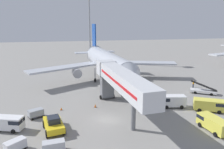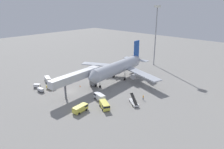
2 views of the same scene
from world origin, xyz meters
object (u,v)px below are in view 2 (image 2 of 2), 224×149
(jet_bridge, at_px, (78,77))
(safety_cone_alpha, at_px, (80,86))
(baggage_cart_near_left, at_px, (41,90))
(apron_light_mast, at_px, (156,26))
(service_van_rear_left, at_px, (105,105))
(service_van_mid_left, at_px, (99,96))
(airplane_at_gate, at_px, (118,67))
(ground_crew_worker_foreground, at_px, (143,97))
(service_van_outer_left, at_px, (81,108))
(service_van_mid_right, at_px, (48,79))
(belt_loader_truck, at_px, (134,102))
(safety_cone_bravo, at_px, (71,82))
(pushback_tug, at_px, (53,85))
(baggage_cart_near_center, at_px, (60,80))
(baggage_cart_near_right, at_px, (37,86))

(jet_bridge, bearing_deg, safety_cone_alpha, 137.65)
(baggage_cart_near_left, xyz_separation_m, apron_light_mast, (11.77, 60.23, 19.92))
(jet_bridge, xyz_separation_m, service_van_rear_left, (16.22, -2.71, -4.91))
(service_van_mid_left, distance_m, baggage_cart_near_left, 23.66)
(airplane_at_gate, height_order, ground_crew_worker_foreground, airplane_at_gate)
(service_van_rear_left, distance_m, service_van_mid_left, 6.58)
(baggage_cart_near_left, bearing_deg, apron_light_mast, 78.94)
(service_van_outer_left, height_order, service_van_rear_left, service_van_rear_left)
(baggage_cart_near_left, relative_size, ground_crew_worker_foreground, 1.54)
(service_van_mid_right, height_order, baggage_cart_near_left, service_van_mid_right)
(service_van_mid_left, height_order, service_van_mid_right, service_van_mid_left)
(jet_bridge, xyz_separation_m, safety_cone_alpha, (-3.79, 3.45, -5.80))
(jet_bridge, height_order, belt_loader_truck, jet_bridge)
(safety_cone_bravo, bearing_deg, pushback_tug, -97.26)
(apron_light_mast, bearing_deg, safety_cone_alpha, -95.74)
(baggage_cart_near_left, xyz_separation_m, baggage_cart_near_center, (-3.37, 10.92, -0.01))
(pushback_tug, bearing_deg, service_van_rear_left, 3.32)
(pushback_tug, xyz_separation_m, baggage_cart_near_center, (-3.14, 5.41, -0.31))
(service_van_rear_left, xyz_separation_m, baggage_cart_near_right, (-31.71, -6.03, -0.34))
(airplane_at_gate, distance_m, service_van_mid_right, 30.51)
(belt_loader_truck, height_order, baggage_cart_near_left, belt_loader_truck)
(airplane_at_gate, bearing_deg, service_van_rear_left, -58.00)
(jet_bridge, height_order, ground_crew_worker_foreground, jet_bridge)
(service_van_mid_left, height_order, baggage_cart_near_right, service_van_mid_left)
(service_van_outer_left, bearing_deg, jet_bridge, 143.11)
(airplane_at_gate, relative_size, pushback_tug, 7.53)
(baggage_cart_near_right, xyz_separation_m, ground_crew_worker_foreground, (37.05, 19.64, 0.09))
(ground_crew_worker_foreground, xyz_separation_m, apron_light_mast, (-20.64, 39.53, 19.77))
(baggage_cart_near_right, bearing_deg, service_van_rear_left, 10.78)
(baggage_cart_near_right, xyz_separation_m, safety_cone_bravo, (5.41, 12.22, -0.57))
(airplane_at_gate, distance_m, ground_crew_worker_foreground, 22.50)
(belt_loader_truck, height_order, service_van_outer_left, belt_loader_truck)
(airplane_at_gate, height_order, baggage_cart_near_left, airplane_at_gate)
(safety_cone_bravo, bearing_deg, service_van_outer_left, -29.52)
(baggage_cart_near_left, bearing_deg, service_van_outer_left, 1.84)
(service_van_outer_left, height_order, safety_cone_alpha, service_van_outer_left)
(belt_loader_truck, relative_size, service_van_mid_right, 1.04)
(pushback_tug, bearing_deg, apron_light_mast, 77.64)
(belt_loader_truck, relative_size, safety_cone_alpha, 8.40)
(safety_cone_alpha, distance_m, safety_cone_bravo, 6.29)
(airplane_at_gate, distance_m, baggage_cart_near_center, 25.51)
(baggage_cart_near_center, bearing_deg, baggage_cart_near_left, -72.85)
(service_van_rear_left, xyz_separation_m, service_van_mid_left, (-5.76, 3.20, 0.07))
(service_van_mid_left, height_order, baggage_cart_near_center, service_van_mid_left)
(service_van_mid_left, bearing_deg, service_van_outer_left, -80.41)
(airplane_at_gate, height_order, belt_loader_truck, airplane_at_gate)
(service_van_rear_left, height_order, baggage_cart_near_center, service_van_rear_left)
(baggage_cart_near_right, bearing_deg, baggage_cart_near_center, 82.62)
(service_van_mid_left, bearing_deg, baggage_cart_near_center, 178.54)
(baggage_cart_near_center, height_order, safety_cone_bravo, baggage_cart_near_center)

